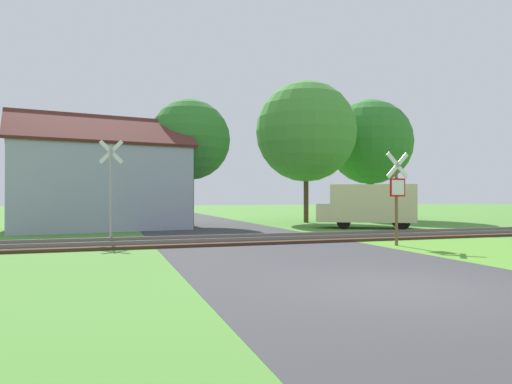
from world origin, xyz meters
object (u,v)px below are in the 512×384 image
Objects in this scene: crossing_sign_far at (111,183)px; mail_truck at (368,204)px; tree_far at (370,142)px; tree_center at (190,140)px; tree_right at (306,132)px; house at (100,185)px; stop_sign_near at (397,192)px.

crossing_sign_far is 13.06m from mail_truck.
tree_far is 1.67× the size of mail_truck.
tree_right is at bearing 7.64° from tree_center.
tree_far is (18.57, 4.86, 3.37)m from house.
tree_right is (-6.33, -2.68, 0.12)m from tree_far.
tree_center is 0.79× the size of tree_right.
crossing_sign_far is 6.78m from house.
tree_center is at bearing -72.14° from stop_sign_near.
tree_right is (7.52, 1.01, 0.94)m from tree_center.
mail_truck is (3.64, 7.60, -0.53)m from stop_sign_near.
tree_far is at bearing -122.68° from stop_sign_near.
house is 5.49m from tree_center.
house is 13.62m from mail_truck.
crossing_sign_far is 0.40× the size of house.
stop_sign_near is 14.23m from tree_right.
crossing_sign_far is at bearing -94.47° from house.
crossing_sign_far is at bearing 131.81° from mail_truck.
tree_right is (11.78, 8.95, 3.60)m from crossing_sign_far.
tree_right is (12.24, 2.18, 3.50)m from house.
tree_right is at bearing -104.86° from stop_sign_near.
tree_far is 10.98m from mail_truck.
tree_far is 0.98× the size of tree_right.
tree_far is (13.85, 3.69, 0.82)m from tree_center.
mail_truck is at bearing -81.55° from tree_right.
mail_truck is (8.38, -4.77, -3.54)m from tree_center.
tree_far is at bearing 6.35° from house.
tree_right reaches higher than stop_sign_near.
tree_right is at bearing 36.18° from mail_truck.
tree_center reaches higher than mail_truck.
mail_truck is (-5.47, -8.46, -4.36)m from tree_far.
crossing_sign_far is 0.42× the size of tree_right.
stop_sign_near is 18.86m from tree_far.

